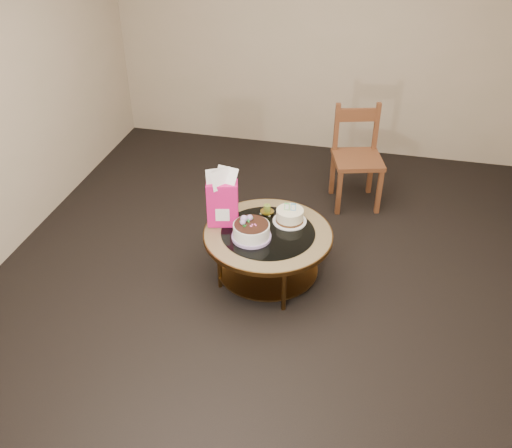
% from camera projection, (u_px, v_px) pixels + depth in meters
% --- Properties ---
extents(ground, '(5.00, 5.00, 0.00)m').
position_uv_depth(ground, '(267.00, 277.00, 4.71)').
color(ground, black).
rests_on(ground, ground).
extents(room_walls, '(4.52, 5.02, 2.61)m').
position_uv_depth(room_walls, '(270.00, 100.00, 3.85)').
color(room_walls, '#BAA58C').
rests_on(room_walls, ground).
extents(coffee_table, '(1.02, 1.02, 0.46)m').
position_uv_depth(coffee_table, '(268.00, 240.00, 4.50)').
color(coffee_table, brown).
rests_on(coffee_table, ground).
extents(decorated_cake, '(0.31, 0.31, 0.18)m').
position_uv_depth(decorated_cake, '(251.00, 232.00, 4.36)').
color(decorated_cake, '#A587C0').
rests_on(decorated_cake, coffee_table).
extents(cream_cake, '(0.27, 0.27, 0.17)m').
position_uv_depth(cream_cake, '(290.00, 216.00, 4.55)').
color(cream_cake, white).
rests_on(cream_cake, coffee_table).
extents(gift_bag, '(0.26, 0.21, 0.48)m').
position_uv_depth(gift_bag, '(222.00, 198.00, 4.43)').
color(gift_bag, '#E71568').
rests_on(gift_bag, coffee_table).
extents(pillar_candle, '(0.11, 0.11, 0.08)m').
position_uv_depth(pillar_candle, '(267.00, 210.00, 4.67)').
color(pillar_candle, '#DAC759').
rests_on(pillar_candle, coffee_table).
extents(dining_chair, '(0.55, 0.55, 0.97)m').
position_uv_depth(dining_chair, '(357.00, 156.00, 5.44)').
color(dining_chair, brown).
rests_on(dining_chair, ground).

